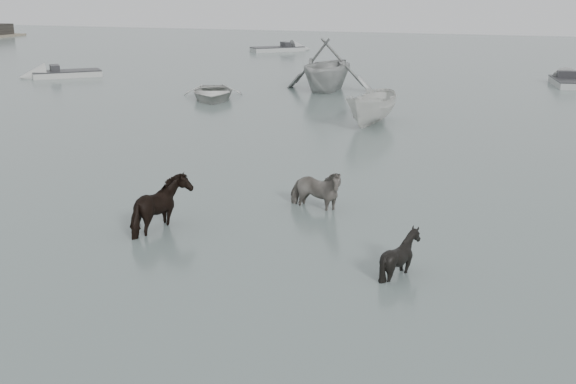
# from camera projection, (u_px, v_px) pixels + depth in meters

# --- Properties ---
(ground) EXTENTS (140.00, 140.00, 0.00)m
(ground) POSITION_uv_depth(u_px,v_px,m) (252.00, 238.00, 16.06)
(ground) COLOR #53625D
(ground) RESTS_ON ground
(pony_pinto) EXTENTS (1.72, 1.06, 1.35)m
(pony_pinto) POSITION_uv_depth(u_px,v_px,m) (315.00, 183.00, 17.91)
(pony_pinto) COLOR black
(pony_pinto) RESTS_ON ground
(pony_dark) EXTENTS (1.64, 1.77, 1.47)m
(pony_dark) POSITION_uv_depth(u_px,v_px,m) (162.00, 199.00, 16.36)
(pony_dark) COLOR black
(pony_dark) RESTS_ON ground
(pony_black) EXTENTS (1.33, 1.28, 1.15)m
(pony_black) POSITION_uv_depth(u_px,v_px,m) (401.00, 246.00, 13.91)
(pony_black) COLOR black
(pony_black) RESTS_ON ground
(rowboat_lead) EXTENTS (4.32, 4.96, 0.86)m
(rowboat_lead) POSITION_uv_depth(u_px,v_px,m) (212.00, 90.00, 35.16)
(rowboat_lead) COLOR #B9B9B4
(rowboat_lead) RESTS_ON ground
(rowboat_trail) EXTENTS (4.74, 5.49, 2.88)m
(rowboat_trail) POSITION_uv_depth(u_px,v_px,m) (328.00, 63.00, 37.76)
(rowboat_trail) COLOR #AAADAA
(rowboat_trail) RESTS_ON ground
(boat_small) EXTENTS (1.92, 4.02, 1.49)m
(boat_small) POSITION_uv_depth(u_px,v_px,m) (372.00, 106.00, 28.69)
(boat_small) COLOR silver
(boat_small) RESTS_ON ground
(skiff_port) EXTENTS (2.38, 5.21, 0.75)m
(skiff_port) POSITION_uv_depth(u_px,v_px,m) (570.00, 79.00, 39.78)
(skiff_port) COLOR #9D9F9D
(skiff_port) RESTS_ON ground
(skiff_outer) EXTENTS (5.18, 4.87, 0.75)m
(skiff_outer) POSITION_uv_depth(u_px,v_px,m) (66.00, 71.00, 43.55)
(skiff_outer) COLOR #A7A7A3
(skiff_outer) RESTS_ON ground
(skiff_far) EXTENTS (5.59, 5.18, 0.75)m
(skiff_far) POSITION_uv_depth(u_px,v_px,m) (277.00, 47.00, 59.94)
(skiff_far) COLOR #A1A4A2
(skiff_far) RESTS_ON ground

